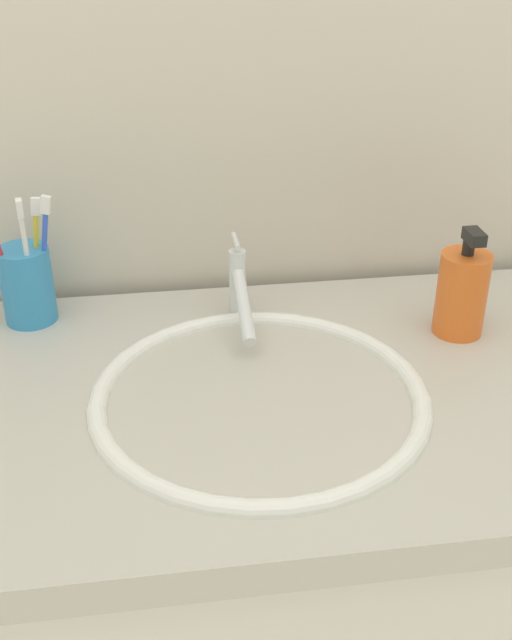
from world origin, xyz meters
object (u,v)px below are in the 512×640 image
toothbrush_white (27,254)px  toothbrush_yellow (36,250)px  faucet (240,291)px  toothbrush_blue (44,251)px  soap_dispenser (462,292)px  toothbrush_cup (27,285)px  toothbrush_red (1,256)px

toothbrush_white → toothbrush_yellow: bearing=71.0°
faucet → toothbrush_blue: toothbrush_blue is taller
soap_dispenser → toothbrush_blue: bearing=168.7°
toothbrush_yellow → toothbrush_white: 0.03m
toothbrush_yellow → toothbrush_white: toothbrush_white is taller
toothbrush_cup → toothbrush_blue: size_ratio=0.60×
toothbrush_cup → toothbrush_blue: 0.06m
toothbrush_white → soap_dispenser: toothbrush_white is taller
faucet → toothbrush_red: (-0.31, 0.04, 0.06)m
faucet → toothbrush_yellow: size_ratio=0.98×
toothbrush_yellow → toothbrush_red: toothbrush_red is taller
toothbrush_cup → toothbrush_red: (-0.02, -0.02, 0.05)m
toothbrush_blue → toothbrush_yellow: bearing=131.0°
faucet → soap_dispenser: 0.30m
toothbrush_blue → toothbrush_white: toothbrush_white is taller
toothbrush_white → soap_dispenser: size_ratio=1.19×
toothbrush_blue → faucet: bearing=-9.4°
toothbrush_blue → soap_dispenser: toothbrush_blue is taller
toothbrush_red → soap_dispenser: 0.62m
toothbrush_white → toothbrush_red: toothbrush_white is taller
toothbrush_blue → toothbrush_white: 0.02m
toothbrush_yellow → soap_dispenser: bearing=-12.4°
toothbrush_cup → toothbrush_blue: bearing=-16.5°
toothbrush_white → faucet: bearing=-6.2°
toothbrush_yellow → toothbrush_cup: bearing=-166.4°
toothbrush_yellow → soap_dispenser: 0.58m
toothbrush_cup → toothbrush_white: 0.06m
toothbrush_yellow → soap_dispenser: size_ratio=1.12×
faucet → toothbrush_cup: bearing=169.8°
toothbrush_cup → faucet: bearing=-10.2°
toothbrush_yellow → toothbrush_white: (-0.01, -0.03, 0.01)m
toothbrush_cup → toothbrush_yellow: (0.02, 0.00, 0.05)m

